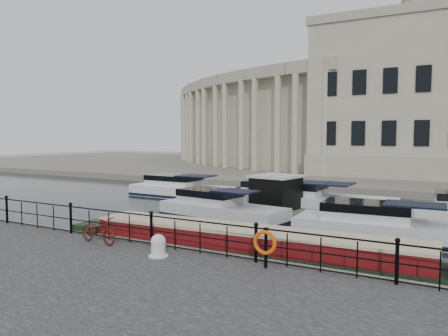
# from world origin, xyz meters

# --- Properties ---
(ground_plane) EXTENTS (160.00, 160.00, 0.00)m
(ground_plane) POSITION_xyz_m (0.00, 0.00, 0.00)
(ground_plane) COLOR black
(ground_plane) RESTS_ON ground
(far_bank) EXTENTS (120.00, 42.00, 0.55)m
(far_bank) POSITION_xyz_m (0.00, 39.00, 0.28)
(far_bank) COLOR #6B665B
(far_bank) RESTS_ON ground_plane
(railing) EXTENTS (24.14, 0.14, 1.22)m
(railing) POSITION_xyz_m (0.00, -2.25, 1.20)
(railing) COLOR black
(railing) RESTS_ON near_quay
(civic_building) EXTENTS (53.55, 31.84, 16.85)m
(civic_building) POSITION_xyz_m (-1.00, 34.71, 7.04)
(civic_building) COLOR #ADA38C
(civic_building) RESTS_ON far_bank
(bicycle) EXTENTS (1.88, 0.86, 0.95)m
(bicycle) POSITION_xyz_m (-1.87, -2.91, 1.03)
(bicycle) COLOR #49120D
(bicycle) RESTS_ON near_quay
(mooring_bollard) EXTENTS (0.64, 0.64, 0.72)m
(mooring_bollard) POSITION_xyz_m (1.05, -3.22, 0.89)
(mooring_bollard) COLOR silver
(mooring_bollard) RESTS_ON near_quay
(life_ring_post) EXTENTS (0.72, 0.19, 1.18)m
(life_ring_post) POSITION_xyz_m (4.49, -2.69, 1.29)
(life_ring_post) COLOR black
(life_ring_post) RESTS_ON near_quay
(narrowboat) EXTENTS (14.97, 2.68, 1.55)m
(narrowboat) POSITION_xyz_m (3.00, -0.71, 0.37)
(narrowboat) COLOR black
(narrowboat) RESTS_ON ground_plane
(harbour_hut) EXTENTS (3.80, 3.34, 2.21)m
(harbour_hut) POSITION_xyz_m (-0.01, 8.97, 0.95)
(harbour_hut) COLOR #6B665B
(harbour_hut) RESTS_ON ground_plane
(cabin_cruisers) EXTENTS (26.08, 9.14, 1.99)m
(cabin_cruisers) POSITION_xyz_m (1.17, 9.22, 0.37)
(cabin_cruisers) COLOR silver
(cabin_cruisers) RESTS_ON ground_plane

